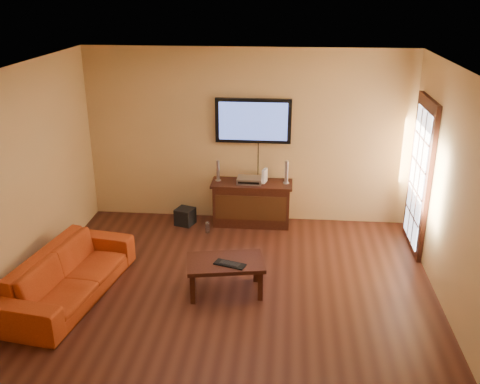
# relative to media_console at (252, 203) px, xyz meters

# --- Properties ---
(ground_plane) EXTENTS (5.00, 5.00, 0.00)m
(ground_plane) POSITION_rel_media_console_xyz_m (-0.09, -2.25, -0.35)
(ground_plane) COLOR #35170E
(ground_plane) RESTS_ON ground
(room_walls) EXTENTS (5.00, 5.00, 5.00)m
(room_walls) POSITION_rel_media_console_xyz_m (-0.09, -1.63, 1.34)
(room_walls) COLOR tan
(room_walls) RESTS_ON ground
(french_door) EXTENTS (0.07, 1.02, 2.22)m
(french_door) POSITION_rel_media_console_xyz_m (2.36, -0.55, 0.70)
(french_door) COLOR black
(french_door) RESTS_ON ground
(media_console) EXTENTS (1.25, 0.48, 0.69)m
(media_console) POSITION_rel_media_console_xyz_m (0.00, 0.00, 0.00)
(media_console) COLOR black
(media_console) RESTS_ON ground
(television) EXTENTS (1.15, 0.08, 0.68)m
(television) POSITION_rel_media_console_xyz_m (0.00, 0.20, 1.27)
(television) COLOR black
(television) RESTS_ON ground
(coffee_table) EXTENTS (1.01, 0.72, 0.43)m
(coffee_table) POSITION_rel_media_console_xyz_m (-0.17, -2.04, 0.02)
(coffee_table) COLOR black
(coffee_table) RESTS_ON ground
(sofa) EXTENTS (0.88, 2.06, 0.78)m
(sofa) POSITION_rel_media_console_xyz_m (-2.03, -2.30, 0.04)
(sofa) COLOR #AE3B13
(sofa) RESTS_ON ground
(speaker_left) EXTENTS (0.09, 0.09, 0.33)m
(speaker_left) POSITION_rel_media_console_xyz_m (-0.53, 0.04, 0.49)
(speaker_left) COLOR silver
(speaker_left) RESTS_ON media_console
(speaker_right) EXTENTS (0.10, 0.10, 0.36)m
(speaker_right) POSITION_rel_media_console_xyz_m (0.53, 0.02, 0.51)
(speaker_right) COLOR silver
(speaker_right) RESTS_ON media_console
(av_receiver) EXTENTS (0.39, 0.28, 0.09)m
(av_receiver) POSITION_rel_media_console_xyz_m (-0.03, -0.00, 0.39)
(av_receiver) COLOR silver
(av_receiver) RESTS_ON media_console
(game_console) EXTENTS (0.09, 0.16, 0.22)m
(game_console) POSITION_rel_media_console_xyz_m (0.19, 0.03, 0.45)
(game_console) COLOR white
(game_console) RESTS_ON media_console
(subwoofer) EXTENTS (0.33, 0.33, 0.26)m
(subwoofer) POSITION_rel_media_console_xyz_m (-1.04, -0.12, -0.22)
(subwoofer) COLOR black
(subwoofer) RESTS_ON ground
(bottle) EXTENTS (0.06, 0.06, 0.19)m
(bottle) POSITION_rel_media_console_xyz_m (-0.65, -0.39, -0.26)
(bottle) COLOR white
(bottle) RESTS_ON ground
(keyboard) EXTENTS (0.40, 0.25, 0.02)m
(keyboard) POSITION_rel_media_console_xyz_m (-0.11, -2.13, 0.09)
(keyboard) COLOR black
(keyboard) RESTS_ON coffee_table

